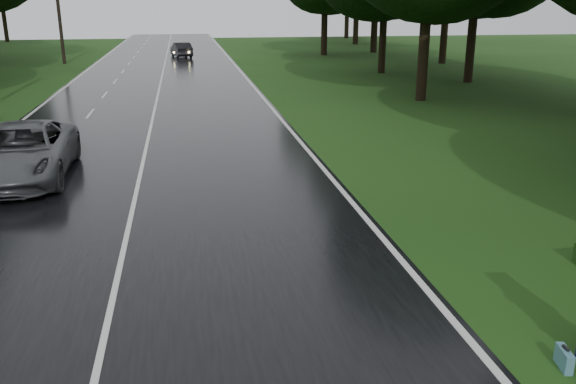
% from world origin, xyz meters
% --- Properties ---
extents(ground, '(160.00, 160.00, 0.00)m').
position_xyz_m(ground, '(0.00, 0.00, 0.00)').
color(ground, '#1F4514').
rests_on(ground, ground).
extents(road, '(12.00, 140.00, 0.04)m').
position_xyz_m(road, '(0.00, 20.00, 0.02)').
color(road, black).
rests_on(road, ground).
extents(lane_center, '(0.12, 140.00, 0.01)m').
position_xyz_m(lane_center, '(0.00, 20.00, 0.04)').
color(lane_center, silver).
rests_on(lane_center, road).
extents(grey_car, '(2.89, 6.01, 1.65)m').
position_xyz_m(grey_car, '(-3.45, 8.93, 0.87)').
color(grey_car, '#525558').
rests_on(grey_car, road).
extents(far_car, '(2.17, 4.33, 1.36)m').
position_xyz_m(far_car, '(1.45, 49.41, 0.72)').
color(far_car, black).
rests_on(far_car, road).
extents(suitcase, '(0.21, 0.45, 0.31)m').
position_xyz_m(suitcase, '(6.87, -2.90, 0.15)').
color(suitcase, teal).
rests_on(suitcase, ground).
extents(utility_pole_far, '(1.80, 0.28, 10.74)m').
position_xyz_m(utility_pole_far, '(-8.50, 45.26, 0.00)').
color(utility_pole_far, black).
rests_on(utility_pole_far, ground).
extents(tree_right_d, '(10.15, 10.15, 15.86)m').
position_xyz_m(tree_right_d, '(14.22, 21.33, 0.00)').
color(tree_right_d, black).
rests_on(tree_right_d, ground).
extents(tree_right_e, '(9.19, 9.19, 14.36)m').
position_xyz_m(tree_right_e, '(16.16, 34.05, 0.00)').
color(tree_right_e, black).
rests_on(tree_right_e, ground).
extents(tree_right_f, '(9.34, 9.34, 14.60)m').
position_xyz_m(tree_right_f, '(15.41, 49.84, 0.00)').
color(tree_right_f, black).
rests_on(tree_right_f, ground).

